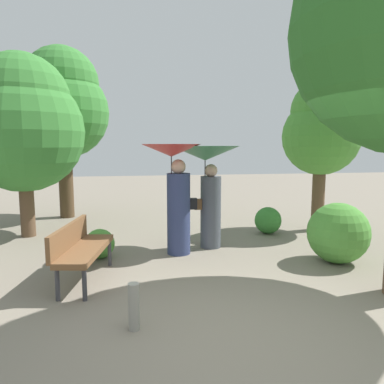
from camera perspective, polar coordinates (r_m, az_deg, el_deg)
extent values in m
plane|color=gray|center=(4.06, 8.77, -21.30)|extent=(40.00, 40.00, 0.00)
cylinder|color=navy|center=(6.47, -2.13, -3.46)|extent=(0.41, 0.41, 1.45)
sphere|color=tan|center=(6.36, -2.17, 4.01)|extent=(0.26, 0.26, 0.26)
cylinder|color=#333338|center=(6.35, -3.25, 2.00)|extent=(0.02, 0.02, 0.80)
cone|color=#B22D2D|center=(6.32, -3.28, 6.58)|extent=(1.04, 1.04, 0.22)
cube|color=black|center=(6.50, 0.15, -1.85)|extent=(0.14, 0.10, 0.20)
cylinder|color=#474C56|center=(6.89, 2.97, -3.18)|extent=(0.39, 0.39, 1.36)
sphere|color=tan|center=(6.79, 3.01, 3.40)|extent=(0.24, 0.24, 0.24)
cylinder|color=#333338|center=(6.77, 2.07, 1.73)|extent=(0.02, 0.02, 0.77)
cone|color=#33724C|center=(6.74, 2.09, 6.14)|extent=(1.29, 1.29, 0.27)
cube|color=brown|center=(6.78, 0.94, -1.94)|extent=(0.14, 0.10, 0.20)
cylinder|color=#38383D|center=(4.85, -16.61, -13.73)|extent=(0.06, 0.06, 0.44)
cylinder|color=#38383D|center=(4.96, -20.47, -13.42)|extent=(0.06, 0.06, 0.44)
cylinder|color=#38383D|center=(6.08, -12.88, -9.27)|extent=(0.06, 0.06, 0.44)
cylinder|color=#38383D|center=(6.16, -16.00, -9.14)|extent=(0.06, 0.06, 0.44)
cube|color=brown|center=(5.43, -16.36, -8.76)|extent=(0.70, 1.55, 0.08)
cube|color=brown|center=(5.46, -18.86, -6.67)|extent=(0.32, 1.49, 0.35)
cylinder|color=#4C3823|center=(10.26, -19.48, 6.52)|extent=(0.37, 0.37, 3.73)
sphere|color=#387F33|center=(10.29, -19.71, 11.71)|extent=(2.38, 2.38, 2.38)
sphere|color=#387F33|center=(10.38, -19.89, 15.81)|extent=(1.91, 1.91, 1.91)
cylinder|color=brown|center=(8.38, -24.88, 3.57)|extent=(0.30, 0.30, 2.97)
sphere|color=#387F33|center=(8.37, -25.16, 8.64)|extent=(2.52, 2.52, 2.52)
sphere|color=#387F33|center=(8.42, -25.39, 12.67)|extent=(2.01, 2.01, 2.01)
cylinder|color=brown|center=(8.67, 19.47, 3.53)|extent=(0.28, 0.28, 2.85)
sphere|color=#4C9338|center=(8.66, 19.68, 8.23)|extent=(1.72, 1.72, 1.72)
sphere|color=#4C9338|center=(8.69, 19.84, 11.99)|extent=(1.37, 1.37, 1.37)
sphere|color=#387F33|center=(8.18, 11.90, -4.40)|extent=(0.59, 0.59, 0.59)
sphere|color=#4C9338|center=(6.48, 22.07, -6.01)|extent=(1.00, 1.00, 1.00)
sphere|color=#4C9338|center=(6.49, -14.36, -7.92)|extent=(0.51, 0.51, 0.51)
cylinder|color=gray|center=(4.04, -9.15, -17.44)|extent=(0.12, 0.12, 0.51)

